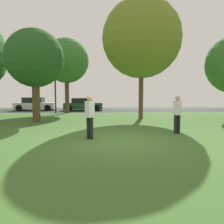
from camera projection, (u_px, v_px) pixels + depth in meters
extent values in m
plane|color=#3D6628|center=(117.00, 141.00, 7.93)|extent=(44.00, 44.00, 0.00)
cube|color=#28282B|center=(105.00, 110.00, 23.85)|extent=(44.00, 6.40, 0.01)
cylinder|color=brown|center=(141.00, 94.00, 15.19)|extent=(0.32, 0.32, 3.58)
sphere|color=olive|center=(142.00, 39.00, 14.89)|extent=(5.49, 5.49, 5.49)
cylinder|color=brown|center=(67.00, 94.00, 20.13)|extent=(0.40, 0.40, 3.56)
sphere|color=#38702D|center=(66.00, 61.00, 19.89)|extent=(4.13, 4.13, 4.13)
cylinder|color=brown|center=(36.00, 99.00, 13.47)|extent=(0.47, 0.47, 2.88)
sphere|color=#23511E|center=(35.00, 58.00, 13.26)|extent=(3.59, 3.59, 3.59)
cylinder|color=black|center=(91.00, 128.00, 8.20)|extent=(0.14, 0.14, 0.84)
cylinder|color=black|center=(88.00, 128.00, 8.29)|extent=(0.14, 0.14, 0.84)
cube|color=silver|center=(90.00, 109.00, 8.18)|extent=(0.37, 0.39, 0.63)
sphere|color=tan|center=(90.00, 98.00, 8.15)|extent=(0.23, 0.23, 0.23)
cylinder|color=black|center=(175.00, 124.00, 9.37)|extent=(0.14, 0.14, 0.82)
cylinder|color=black|center=(179.00, 124.00, 9.41)|extent=(0.14, 0.14, 0.82)
cube|color=silver|center=(177.00, 108.00, 9.33)|extent=(0.28, 0.36, 0.62)
sphere|color=tan|center=(178.00, 98.00, 9.30)|extent=(0.22, 0.22, 0.22)
cube|color=white|center=(36.00, 106.00, 23.71)|extent=(4.29, 1.87, 0.69)
cube|color=black|center=(34.00, 100.00, 23.64)|extent=(2.06, 1.65, 0.57)
cylinder|color=black|center=(51.00, 107.00, 24.74)|extent=(0.64, 0.22, 0.64)
cylinder|color=black|center=(48.00, 108.00, 22.88)|extent=(0.64, 0.22, 0.64)
cylinder|color=black|center=(25.00, 107.00, 24.56)|extent=(0.64, 0.22, 0.64)
cylinder|color=black|center=(19.00, 108.00, 22.70)|extent=(0.64, 0.22, 0.64)
cube|color=#195633|center=(83.00, 106.00, 23.43)|extent=(4.13, 1.84, 0.68)
cube|color=black|center=(81.00, 100.00, 23.37)|extent=(1.98, 1.62, 0.52)
cylinder|color=black|center=(97.00, 107.00, 24.45)|extent=(0.64, 0.22, 0.64)
cylinder|color=black|center=(97.00, 108.00, 22.62)|extent=(0.64, 0.22, 0.64)
cylinder|color=black|center=(71.00, 107.00, 24.27)|extent=(0.64, 0.22, 0.64)
cylinder|color=black|center=(69.00, 108.00, 22.44)|extent=(0.64, 0.22, 0.64)
cylinder|color=#2D2D33|center=(55.00, 89.00, 19.60)|extent=(0.14, 0.14, 4.50)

